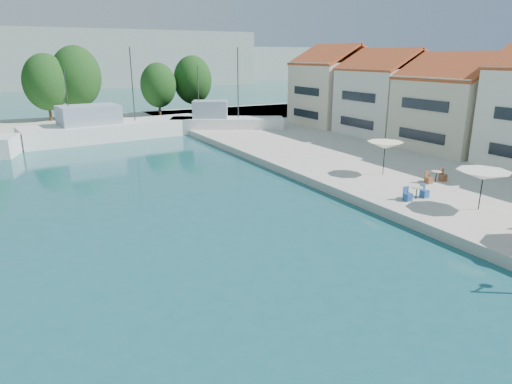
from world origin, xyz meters
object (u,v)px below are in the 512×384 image
umbrella_cream (385,145)px  umbrella_white (483,175)px  trawler_03 (113,129)px  trawler_04 (224,124)px

umbrella_cream → umbrella_white: bearing=-95.5°
trawler_03 → umbrella_white: size_ratio=7.15×
trawler_04 → umbrella_cream: (0.83, -25.82, 1.69)m
umbrella_cream → trawler_03: bearing=115.2°
trawler_03 → umbrella_cream: size_ratio=8.06×
umbrella_white → trawler_04: bearing=90.0°
trawler_04 → trawler_03: bearing=-164.2°
trawler_03 → umbrella_white: bearing=-77.7°
umbrella_white → umbrella_cream: 8.47m
trawler_04 → umbrella_cream: size_ratio=5.23×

